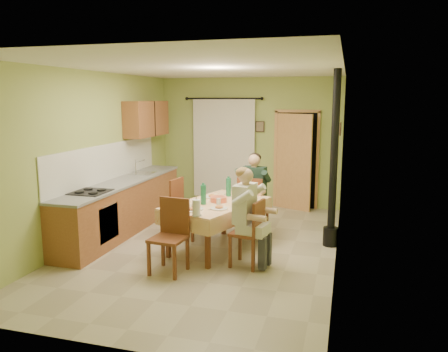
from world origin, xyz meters
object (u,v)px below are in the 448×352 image
(dining_table, at_px, (217,226))
(chair_left, at_px, (187,220))
(chair_right, at_px, (247,246))
(man_right, at_px, (247,206))
(stove_flue, at_px, (333,183))
(chair_far, at_px, (253,217))
(chair_near, at_px, (169,252))
(man_far, at_px, (254,184))

(dining_table, bearing_deg, chair_left, 165.73)
(chair_right, height_order, man_right, man_right)
(stove_flue, bearing_deg, chair_far, 166.78)
(chair_near, bearing_deg, man_right, -146.31)
(dining_table, relative_size, man_far, 1.39)
(chair_far, distance_m, chair_near, 2.18)
(chair_right, height_order, man_far, man_far)
(man_right, bearing_deg, chair_near, 127.93)
(man_right, distance_m, stove_flue, 1.66)
(dining_table, distance_m, man_far, 1.18)
(chair_right, xyz_separation_m, man_far, (-0.25, 1.56, 0.59))
(man_far, height_order, stove_flue, stove_flue)
(chair_near, distance_m, stove_flue, 2.81)
(chair_right, distance_m, man_far, 1.68)
(stove_flue, bearing_deg, chair_near, -140.11)
(chair_far, relative_size, chair_near, 1.01)
(chair_right, height_order, chair_left, chair_left)
(dining_table, height_order, stove_flue, stove_flue)
(chair_near, bearing_deg, man_far, -103.91)
(chair_right, bearing_deg, dining_table, 58.19)
(chair_far, xyz_separation_m, man_far, (0.00, 0.02, 0.59))
(chair_far, distance_m, man_far, 0.59)
(dining_table, distance_m, chair_near, 1.12)
(chair_far, bearing_deg, man_far, 90.00)
(dining_table, height_order, chair_far, chair_far)
(chair_near, xyz_separation_m, chair_right, (0.98, 0.51, -0.00))
(chair_right, xyz_separation_m, stove_flue, (1.10, 1.22, 0.73))
(dining_table, bearing_deg, man_right, -22.16)
(chair_right, distance_m, man_right, 0.59)
(chair_near, xyz_separation_m, chair_left, (-0.32, 1.52, -0.00))
(dining_table, xyz_separation_m, chair_far, (0.37, 0.99, -0.09))
(dining_table, distance_m, chair_far, 1.06)
(dining_table, bearing_deg, stove_flue, 41.34)
(chair_near, height_order, chair_left, chair_near)
(chair_near, relative_size, man_right, 0.73)
(chair_left, xyz_separation_m, man_right, (1.28, -1.00, 0.59))
(chair_left, relative_size, man_far, 0.72)
(chair_far, distance_m, man_right, 1.66)
(chair_left, bearing_deg, stove_flue, 102.34)
(dining_table, height_order, man_right, man_right)
(chair_far, bearing_deg, chair_right, -73.58)
(chair_far, height_order, man_far, man_far)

